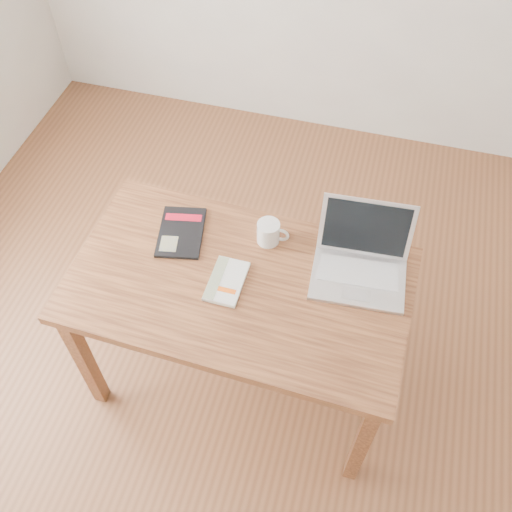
% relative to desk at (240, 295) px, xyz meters
% --- Properties ---
extents(room, '(4.04, 4.04, 2.70)m').
position_rel_desk_xyz_m(room, '(0.09, -0.11, 0.69)').
color(room, brown).
rests_on(room, ground).
extents(desk, '(1.31, 0.78, 0.75)m').
position_rel_desk_xyz_m(desk, '(0.00, 0.00, 0.00)').
color(desk, brown).
rests_on(desk, ground).
extents(white_guidebook, '(0.13, 0.21, 0.02)m').
position_rel_desk_xyz_m(white_guidebook, '(-0.04, -0.02, 0.10)').
color(white_guidebook, silver).
rests_on(white_guidebook, desk).
extents(black_guidebook, '(0.22, 0.29, 0.01)m').
position_rel_desk_xyz_m(black_guidebook, '(-0.29, 0.17, 0.10)').
color(black_guidebook, black).
rests_on(black_guidebook, desk).
extents(laptop, '(0.37, 0.35, 0.24)m').
position_rel_desk_xyz_m(laptop, '(0.43, 0.18, 0.14)').
color(laptop, silver).
rests_on(laptop, desk).
extents(coffee_mug, '(0.13, 0.09, 0.10)m').
position_rel_desk_xyz_m(coffee_mug, '(0.06, 0.22, 0.14)').
color(coffee_mug, white).
rests_on(coffee_mug, desk).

